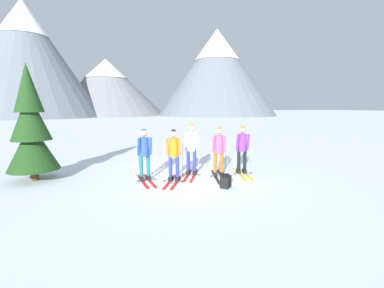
{
  "coord_description": "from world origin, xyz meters",
  "views": [
    {
      "loc": [
        -2.13,
        -7.95,
        2.27
      ],
      "look_at": [
        0.23,
        0.4,
        1.05
      ],
      "focal_mm": 24.15,
      "sensor_mm": 36.0,
      "label": 1
    }
  ],
  "objects": [
    {
      "name": "ground_plane",
      "position": [
        0.0,
        0.0,
        0.0
      ],
      "size": [
        400.0,
        400.0,
        0.0
      ],
      "primitive_type": "plane",
      "color": "white"
    },
    {
      "name": "skier_in_blue",
      "position": [
        -1.41,
        0.07,
        0.92
      ],
      "size": [
        0.61,
        1.66,
        1.64
      ],
      "color": "red",
      "rests_on": "ground"
    },
    {
      "name": "skier_in_orange",
      "position": [
        -0.54,
        -0.27,
        0.91
      ],
      "size": [
        0.94,
        1.58,
        1.63
      ],
      "color": "red",
      "rests_on": "ground"
    },
    {
      "name": "skier_in_white",
      "position": [
        0.19,
        0.33,
        0.99
      ],
      "size": [
        0.97,
        1.68,
        1.76
      ],
      "color": "red",
      "rests_on": "ground"
    },
    {
      "name": "skier_in_pink",
      "position": [
        1.01,
        -0.1,
        0.92
      ],
      "size": [
        0.66,
        1.77,
        1.66
      ],
      "color": "black",
      "rests_on": "ground"
    },
    {
      "name": "skier_in_purple",
      "position": [
        1.92,
        0.03,
        0.93
      ],
      "size": [
        0.64,
        1.74,
        1.67
      ],
      "color": "yellow",
      "rests_on": "ground"
    },
    {
      "name": "pine_tree_near",
      "position": [
        -4.74,
        0.99,
        1.65
      ],
      "size": [
        1.5,
        1.5,
        3.62
      ],
      "color": "#51381E",
      "rests_on": "ground"
    },
    {
      "name": "backpack_on_snow_front",
      "position": [
        0.75,
        -1.32,
        0.19
      ],
      "size": [
        0.39,
        0.4,
        0.38
      ],
      "color": "black",
      "rests_on": "ground"
    },
    {
      "name": "mountain_ridge_distant",
      "position": [
        -0.53,
        65.11,
        11.92
      ],
      "size": [
        81.2,
        43.86,
        26.75
      ],
      "color": "slate",
      "rests_on": "ground"
    }
  ]
}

